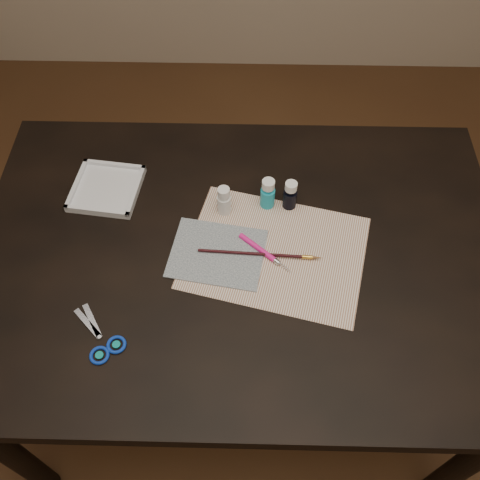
{
  "coord_description": "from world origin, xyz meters",
  "views": [
    {
      "loc": [
        0.02,
        -0.73,
        1.83
      ],
      "look_at": [
        0.0,
        0.0,
        0.8
      ],
      "focal_mm": 40.0,
      "sensor_mm": 36.0,
      "label": 1
    }
  ],
  "objects_px": {
    "canvas": "(217,253)",
    "scissors": "(94,334)",
    "palette_tray": "(106,188)",
    "paint_bottle_cyan": "(268,193)",
    "paper": "(275,252)",
    "paint_bottle_navy": "(290,195)",
    "paint_bottle_white": "(224,200)"
  },
  "relations": [
    {
      "from": "paint_bottle_white",
      "to": "paper",
      "type": "bearing_deg",
      "value": -44.13
    },
    {
      "from": "canvas",
      "to": "paint_bottle_cyan",
      "type": "relative_size",
      "value": 2.48
    },
    {
      "from": "canvas",
      "to": "palette_tray",
      "type": "height_order",
      "value": "palette_tray"
    },
    {
      "from": "paint_bottle_cyan",
      "to": "scissors",
      "type": "distance_m",
      "value": 0.54
    },
    {
      "from": "paint_bottle_white",
      "to": "scissors",
      "type": "distance_m",
      "value": 0.45
    },
    {
      "from": "paint_bottle_cyan",
      "to": "paint_bottle_navy",
      "type": "bearing_deg",
      "value": -2.0
    },
    {
      "from": "paper",
      "to": "paint_bottle_cyan",
      "type": "relative_size",
      "value": 4.7
    },
    {
      "from": "paper",
      "to": "canvas",
      "type": "distance_m",
      "value": 0.14
    },
    {
      "from": "paint_bottle_white",
      "to": "palette_tray",
      "type": "relative_size",
      "value": 0.5
    },
    {
      "from": "paper",
      "to": "paint_bottle_white",
      "type": "distance_m",
      "value": 0.18
    },
    {
      "from": "paper",
      "to": "paint_bottle_navy",
      "type": "xyz_separation_m",
      "value": [
        0.04,
        0.15,
        0.04
      ]
    },
    {
      "from": "paint_bottle_cyan",
      "to": "palette_tray",
      "type": "height_order",
      "value": "paint_bottle_cyan"
    },
    {
      "from": "canvas",
      "to": "paint_bottle_navy",
      "type": "xyz_separation_m",
      "value": [
        0.18,
        0.15,
        0.04
      ]
    },
    {
      "from": "canvas",
      "to": "palette_tray",
      "type": "xyz_separation_m",
      "value": [
        -0.3,
        0.19,
        0.01
      ]
    },
    {
      "from": "paper",
      "to": "paint_bottle_cyan",
      "type": "height_order",
      "value": "paint_bottle_cyan"
    },
    {
      "from": "paint_bottle_white",
      "to": "paint_bottle_navy",
      "type": "xyz_separation_m",
      "value": [
        0.17,
        0.02,
        0.0
      ]
    },
    {
      "from": "canvas",
      "to": "paint_bottle_navy",
      "type": "distance_m",
      "value": 0.24
    },
    {
      "from": "paint_bottle_navy",
      "to": "paint_bottle_cyan",
      "type": "bearing_deg",
      "value": 178.0
    },
    {
      "from": "canvas",
      "to": "paint_bottle_white",
      "type": "height_order",
      "value": "paint_bottle_white"
    },
    {
      "from": "canvas",
      "to": "paint_bottle_white",
      "type": "bearing_deg",
      "value": 84.87
    },
    {
      "from": "paint_bottle_cyan",
      "to": "paint_bottle_navy",
      "type": "distance_m",
      "value": 0.06
    },
    {
      "from": "paint_bottle_cyan",
      "to": "paint_bottle_navy",
      "type": "xyz_separation_m",
      "value": [
        0.06,
        -0.0,
        -0.0
      ]
    },
    {
      "from": "palette_tray",
      "to": "paint_bottle_white",
      "type": "bearing_deg",
      "value": -11.03
    },
    {
      "from": "canvas",
      "to": "scissors",
      "type": "bearing_deg",
      "value": -139.91
    },
    {
      "from": "paint_bottle_white",
      "to": "paint_bottle_navy",
      "type": "relative_size",
      "value": 0.99
    },
    {
      "from": "palette_tray",
      "to": "paint_bottle_navy",
      "type": "bearing_deg",
      "value": -4.68
    },
    {
      "from": "paper",
      "to": "scissors",
      "type": "bearing_deg",
      "value": -150.5
    },
    {
      "from": "paint_bottle_white",
      "to": "paint_bottle_cyan",
      "type": "distance_m",
      "value": 0.11
    },
    {
      "from": "scissors",
      "to": "paper",
      "type": "bearing_deg",
      "value": -105.45
    },
    {
      "from": "palette_tray",
      "to": "scissors",
      "type": "bearing_deg",
      "value": -84.38
    },
    {
      "from": "paint_bottle_navy",
      "to": "scissors",
      "type": "relative_size",
      "value": 0.51
    },
    {
      "from": "paint_bottle_navy",
      "to": "palette_tray",
      "type": "height_order",
      "value": "paint_bottle_navy"
    }
  ]
}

